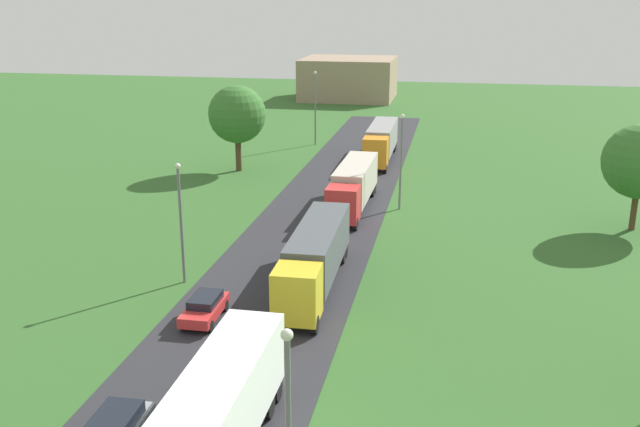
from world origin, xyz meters
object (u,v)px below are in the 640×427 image
(distant_building, at_px, (349,78))
(lamppost_fourth, at_px, (315,104))
(tree_birch, at_px, (237,114))
(lamppost_second, at_px, (181,217))
(tree_maple, at_px, (640,162))
(truck_fourth, at_px, (381,140))
(lamppost_third, at_px, (401,157))
(truck_third, at_px, (354,184))
(car_third, at_px, (205,307))
(truck_second, at_px, (315,255))

(distant_building, bearing_deg, lamppost_fourth, -86.88)
(lamppost_fourth, distance_m, tree_birch, 15.34)
(lamppost_fourth, bearing_deg, lamppost_second, -89.47)
(tree_maple, bearing_deg, truck_fourth, 137.08)
(lamppost_third, xyz_separation_m, tree_maple, (17.91, -1.99, 0.85))
(truck_third, relative_size, car_third, 3.08)
(tree_birch, bearing_deg, lamppost_fourth, 70.79)
(tree_birch, xyz_separation_m, tree_maple, (35.17, -12.49, -0.44))
(truck_second, height_order, lamppost_third, lamppost_third)
(truck_fourth, xyz_separation_m, lamppost_fourth, (-8.63, 6.95, 2.64))
(truck_third, height_order, distant_building, distant_building)
(distant_building, bearing_deg, truck_fourth, -76.97)
(car_third, bearing_deg, tree_maple, 38.79)
(lamppost_fourth, bearing_deg, lamppost_third, -63.91)
(car_third, height_order, lamppost_fourth, lamppost_fourth)
(truck_third, distance_m, distant_building, 66.21)
(truck_second, relative_size, tree_maple, 1.61)
(truck_fourth, distance_m, distant_building, 47.91)
(truck_third, bearing_deg, tree_birch, 140.28)
(lamppost_third, xyz_separation_m, tree_birch, (-17.25, 10.49, 1.29))
(lamppost_second, relative_size, lamppost_third, 0.95)
(car_third, height_order, lamppost_second, lamppost_second)
(truck_second, height_order, distant_building, distant_building)
(truck_third, relative_size, lamppost_second, 1.60)
(car_third, distance_m, lamppost_third, 25.18)
(tree_maple, xyz_separation_m, distant_building, (-32.29, 66.65, -1.89))
(distant_building, bearing_deg, car_third, -86.29)
(tree_maple, distance_m, distant_building, 74.09)
(lamppost_second, xyz_separation_m, lamppost_fourth, (-0.40, 43.35, 0.54))
(truck_fourth, distance_m, tree_birch, 16.00)
(lamppost_third, bearing_deg, tree_birch, 148.69)
(car_third, xyz_separation_m, lamppost_third, (8.66, 23.36, 3.69))
(car_third, distance_m, lamppost_fourth, 48.60)
(lamppost_second, bearing_deg, tree_maple, 28.89)
(distant_building, bearing_deg, lamppost_third, -77.46)
(truck_third, relative_size, truck_fourth, 0.94)
(lamppost_fourth, relative_size, tree_birch, 1.00)
(lamppost_fourth, height_order, tree_maple, lamppost_fourth)
(lamppost_fourth, xyz_separation_m, tree_maple, (30.13, -26.94, 0.51))
(truck_fourth, relative_size, lamppost_fourth, 1.48)
(lamppost_second, bearing_deg, lamppost_fourth, 90.53)
(lamppost_third, height_order, tree_birch, tree_birch)
(tree_maple, bearing_deg, truck_third, 176.55)
(truck_fourth, height_order, tree_maple, tree_maple)
(truck_third, height_order, truck_fourth, truck_fourth)
(truck_second, bearing_deg, truck_third, 90.67)
(truck_second, relative_size, lamppost_third, 1.64)
(lamppost_second, bearing_deg, car_third, -57.60)
(lamppost_second, distance_m, lamppost_fourth, 43.35)
(truck_third, height_order, tree_maple, tree_maple)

